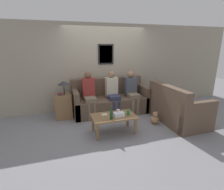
% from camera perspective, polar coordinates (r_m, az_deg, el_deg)
% --- Properties ---
extents(ground_plane, '(16.00, 16.00, 0.00)m').
position_cam_1_polar(ground_plane, '(4.93, 1.25, -7.60)').
color(ground_plane, gray).
extents(wall_back, '(9.00, 0.08, 2.60)m').
position_cam_1_polar(wall_back, '(5.53, -2.10, 9.05)').
color(wall_back, '#9E937F').
rests_on(wall_back, ground_plane).
extents(couch_main, '(2.20, 0.91, 1.00)m').
position_cam_1_polar(couch_main, '(5.29, -0.62, -1.92)').
color(couch_main, brown).
rests_on(couch_main, ground_plane).
extents(couch_side, '(0.91, 1.53, 1.00)m').
position_cam_1_polar(couch_side, '(4.90, 20.31, -4.44)').
color(couch_side, brown).
rests_on(couch_side, ground_plane).
extents(coffee_table, '(1.00, 0.58, 0.42)m').
position_cam_1_polar(coffee_table, '(4.04, 0.57, -7.51)').
color(coffee_table, olive).
rests_on(coffee_table, ground_plane).
extents(side_table_with_lamp, '(0.45, 0.45, 1.04)m').
position_cam_1_polar(side_table_with_lamp, '(5.05, -15.60, -2.99)').
color(side_table_with_lamp, olive).
rests_on(side_table_with_lamp, ground_plane).
extents(wine_bottle, '(0.07, 0.07, 0.27)m').
position_cam_1_polar(wine_bottle, '(3.80, -0.24, -6.37)').
color(wine_bottle, '#19421E').
rests_on(wine_bottle, coffee_table).
extents(drinking_glass, '(0.08, 0.08, 0.10)m').
position_cam_1_polar(drinking_glass, '(4.10, 2.06, -5.43)').
color(drinking_glass, silver).
rests_on(drinking_glass, coffee_table).
extents(book_stack, '(0.13, 0.10, 0.03)m').
position_cam_1_polar(book_stack, '(4.02, -2.49, -6.48)').
color(book_stack, beige).
rests_on(book_stack, coffee_table).
extents(soda_can, '(0.07, 0.07, 0.12)m').
position_cam_1_polar(soda_can, '(4.03, 5.29, -5.75)').
color(soda_can, '#197A38').
rests_on(soda_can, coffee_table).
extents(tissue_box, '(0.23, 0.12, 0.15)m').
position_cam_1_polar(tissue_box, '(3.93, 2.25, -6.39)').
color(tissue_box, silver).
rests_on(tissue_box, coffee_table).
extents(person_left, '(0.34, 0.59, 1.27)m').
position_cam_1_polar(person_left, '(4.90, -7.45, 0.74)').
color(person_left, '#756651').
rests_on(person_left, ground_plane).
extents(person_middle, '(0.34, 0.58, 1.26)m').
position_cam_1_polar(person_middle, '(5.04, 0.19, 1.27)').
color(person_middle, '#2D334C').
rests_on(person_middle, ground_plane).
extents(person_right, '(0.34, 0.58, 1.24)m').
position_cam_1_polar(person_right, '(5.24, 6.49, 1.63)').
color(person_right, '#756651').
rests_on(person_right, ground_plane).
extents(teddy_bear, '(0.21, 0.21, 0.33)m').
position_cam_1_polar(teddy_bear, '(4.69, 13.86, -7.44)').
color(teddy_bear, '#A87A51').
rests_on(teddy_bear, ground_plane).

